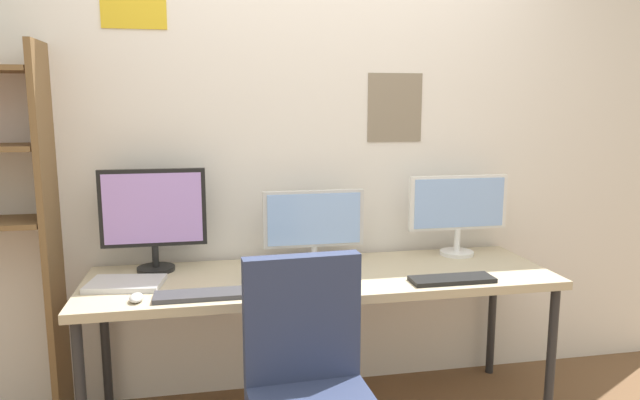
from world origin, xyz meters
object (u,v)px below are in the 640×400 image
Objects in this scene: monitor_right at (458,209)px; keyboard_right at (452,279)px; computer_mouse at (136,298)px; monitor_left at (153,214)px; keyboard_left at (202,295)px; desk at (322,284)px; coffee_mug at (258,272)px; laptop_closed at (126,284)px; monitor_center at (314,224)px.

keyboard_right is at bearing -116.66° from monitor_right.
computer_mouse is at bearing -179.94° from keyboard_right.
keyboard_left is (0.22, -0.44, -0.27)m from monitor_left.
computer_mouse reaches higher than desk.
desk is at bearing -164.81° from monitor_right.
monitor_left is at bearing 116.66° from keyboard_left.
monitor_right reaches higher than coffee_mug.
keyboard_left is at bearing -63.34° from monitor_left.
monitor_center is at bearing 22.94° from laptop_closed.
coffee_mug is (-0.31, -0.27, -0.16)m from monitor_center.
laptop_closed is (-1.68, -0.23, -0.24)m from monitor_right.
computer_mouse is at bearing -164.32° from desk.
keyboard_left is (-1.34, -0.44, -0.24)m from monitor_right.
laptop_closed is (-0.07, 0.22, -0.00)m from computer_mouse.
desk is 0.90m from laptop_closed.
monitor_right is 1.71m from laptop_closed.
computer_mouse is (-0.82, -0.44, -0.19)m from monitor_center.
laptop_closed is 0.59m from coffee_mug.
computer_mouse is 0.55m from coffee_mug.
monitor_right is at bearing -0.00° from monitor_left.
keyboard_right is at bearing -22.33° from desk.
keyboard_left is at bearing -157.67° from desk.
keyboard_left is at bearing -161.76° from monitor_right.
keyboard_left is 0.31m from coffee_mug.
monitor_left is 1.44m from keyboard_right.
monitor_left reaches higher than laptop_closed.
coffee_mug reaches higher than desk.
coffee_mug reaches higher than laptop_closed.
keyboard_left is at bearing -24.08° from laptop_closed.
keyboard_left is 4.13× the size of computer_mouse.
desk is at bearing -15.19° from monitor_left.
monitor_left is at bearing 164.81° from desk.
monitor_center is 0.78m from monitor_right.
monitor_right is 1.14m from coffee_mug.
monitor_center is 0.74m from keyboard_right.
monitor_right is 5.12× the size of coffee_mug.
monitor_left reaches higher than keyboard_right.
laptop_closed is 3.02× the size of coffee_mug.
desk is at bearing 10.43° from coffee_mug.
coffee_mug reaches higher than keyboard_right.
monitor_right reaches higher than monitor_center.
monitor_center is 0.95× the size of monitor_right.
monitor_right is (0.78, -0.00, 0.05)m from monitor_center.
desk is at bearing 157.67° from keyboard_right.
desk is 0.61m from keyboard_right.
keyboard_right reaches higher than desk.
monitor_center is at bearing 90.00° from desk.
monitor_left reaches higher than monitor_right.
desk is 4.06× the size of monitor_right.
monitor_center is 0.44m from coffee_mug.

